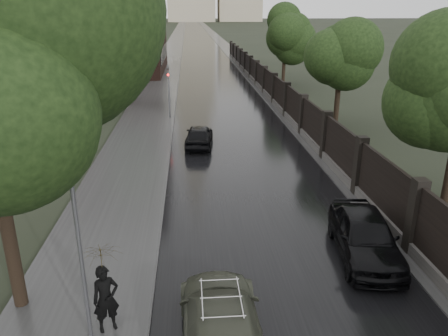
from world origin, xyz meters
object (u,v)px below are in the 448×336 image
at_px(volga_sedan, 221,324).
at_px(traffic_light, 169,88).
at_px(lamp_post, 80,249).
at_px(hatchback_left, 199,136).
at_px(tree_right_b, 341,55).
at_px(tree_right_c, 285,38).
at_px(pedestrian_umbrella, 102,265).
at_px(tree_left_far, 124,43).
at_px(car_right_near, 365,235).

bearing_deg(volga_sedan, traffic_light, -85.40).
relative_size(lamp_post, hatchback_left, 1.30).
distance_m(tree_right_b, lamp_post, 24.33).
relative_size(tree_right_c, pedestrian_umbrella, 2.47).
height_order(tree_left_far, tree_right_b, tree_left_far).
bearing_deg(tree_right_b, pedestrian_umbrella, -121.74).
height_order(lamp_post, car_right_near, lamp_post).
distance_m(tree_right_c, hatchback_left, 24.51).
bearing_deg(traffic_light, car_right_near, -70.25).
bearing_deg(tree_right_c, car_right_near, -97.47).
relative_size(volga_sedan, pedestrian_umbrella, 1.73).
distance_m(tree_right_c, volga_sedan, 40.35).
xyz_separation_m(traffic_light, volga_sedan, (2.13, -23.93, -1.69)).
distance_m(tree_left_far, pedestrian_umbrella, 28.56).
bearing_deg(tree_right_b, tree_right_c, 90.00).
bearing_deg(car_right_near, tree_right_c, 89.36).
bearing_deg(lamp_post, tree_left_far, 95.21).
distance_m(tree_left_far, volga_sedan, 29.87).
distance_m(tree_right_c, lamp_post, 40.67).
bearing_deg(car_right_near, tree_left_far, 120.34).
height_order(tree_left_far, lamp_post, tree_left_far).
bearing_deg(tree_left_far, volga_sedan, -78.62).
bearing_deg(hatchback_left, tree_right_c, -108.66).
xyz_separation_m(tree_left_far, volga_sedan, (5.83, -28.94, -4.53)).
bearing_deg(tree_right_c, lamp_post, -108.52).
relative_size(tree_left_far, traffic_light, 1.85).
xyz_separation_m(tree_right_b, tree_right_c, (0.00, 18.00, 0.00)).
xyz_separation_m(tree_right_c, hatchback_left, (-9.77, -22.07, -4.28)).
bearing_deg(tree_right_b, volga_sedan, -114.80).
distance_m(traffic_light, car_right_near, 21.38).
xyz_separation_m(tree_left_far, tree_right_b, (15.50, -8.00, -0.29)).
bearing_deg(traffic_light, volga_sedan, -84.92).
height_order(tree_right_b, traffic_light, tree_right_b).
distance_m(tree_left_far, lamp_post, 28.73).
bearing_deg(volga_sedan, tree_left_far, -79.09).
bearing_deg(car_right_near, tree_right_b, 81.76).
xyz_separation_m(tree_right_b, pedestrian_umbrella, (-12.51, -20.22, -2.90)).
xyz_separation_m(tree_right_c, traffic_light, (-11.80, -15.01, -2.55)).
bearing_deg(tree_left_far, tree_right_c, 32.83).
relative_size(tree_right_b, volga_sedan, 1.43).
relative_size(tree_left_far, hatchback_left, 1.88).
bearing_deg(pedestrian_umbrella, lamp_post, -168.81).
height_order(tree_left_far, pedestrian_umbrella, tree_left_far).
xyz_separation_m(tree_right_c, pedestrian_umbrella, (-12.51, -38.22, -2.90)).
height_order(tree_right_c, volga_sedan, tree_right_c).
bearing_deg(tree_left_far, pedestrian_umbrella, -83.95).
bearing_deg(volga_sedan, lamp_post, -8.22).
height_order(tree_right_c, car_right_near, tree_right_c).
bearing_deg(pedestrian_umbrella, tree_right_c, 47.83).
relative_size(tree_left_far, car_right_near, 1.61).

